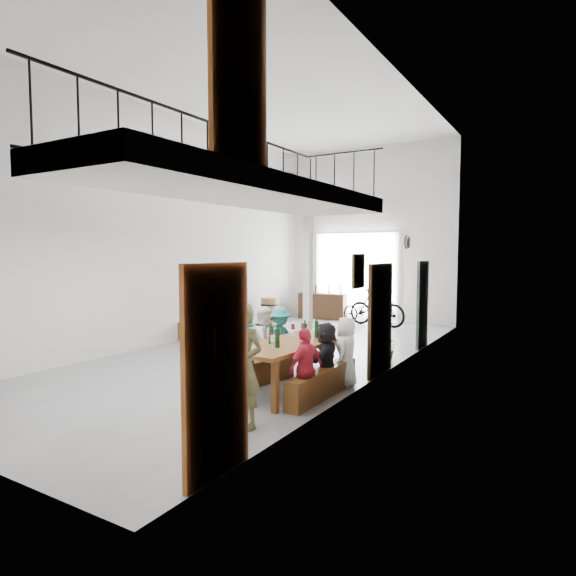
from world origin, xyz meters
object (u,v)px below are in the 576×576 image
Objects in this scene: tasting_table at (292,347)px; side_bench at (206,328)px; bench_inner at (253,374)px; oak_barrel at (270,311)px; host_standing at (243,366)px; bicycle_near at (364,310)px; serving_counter at (322,306)px.

side_bench is (-4.37, 3.07, -0.48)m from tasting_table.
bench_inner is 6.70m from oak_barrel.
bench_inner is at bearing 120.93° from host_standing.
side_bench is 2.63m from oak_barrel.
bench_inner is 4.85m from side_bench.
oak_barrel is 0.51× the size of bicycle_near.
host_standing is at bearing -153.81° from bicycle_near.
side_bench is 1.97× the size of oak_barrel.
side_bench is (-3.67, 3.16, 0.02)m from bench_inner.
serving_counter is at bearing 110.69° from host_standing.
side_bench reaches higher than bench_inner.
tasting_table is at bearing 17.30° from bench_inner.
oak_barrel is at bearing 83.98° from side_bench.
oak_barrel is 0.52× the size of host_standing.
serving_counter is 10.04m from host_standing.
serving_counter reaches higher than bicycle_near.
bench_inner is 2.18× the size of oak_barrel.
tasting_table is at bearing -35.08° from side_bench.
bicycle_near is at bearing 102.04° from host_standing.
tasting_table is 1.53× the size of host_standing.
bench_inner is (-0.69, -0.09, -0.50)m from tasting_table.
serving_counter is at bearing 90.70° from bicycle_near.
serving_counter is 1.67m from bicycle_near.
host_standing reaches higher than serving_counter.
oak_barrel is 2.91m from bicycle_near.
bicycle_near is at bearing 33.80° from oak_barrel.
serving_counter is at bearing 117.17° from tasting_table.
serving_counter reaches higher than side_bench.
oak_barrel reaches higher than side_bench.
side_bench is at bearing 161.43° from bicycle_near.
serving_counter is 1.00× the size of bicycle_near.
bicycle_near is (-0.98, 7.38, 0.21)m from bench_inner.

